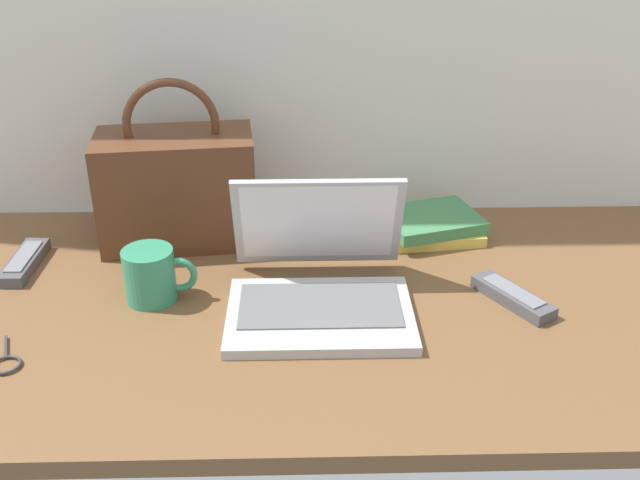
# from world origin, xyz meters

# --- Properties ---
(desk) EXTENTS (1.60, 0.76, 0.03)m
(desk) POSITION_xyz_m (0.00, 0.00, 0.01)
(desk) COLOR brown
(desk) RESTS_ON ground
(laptop) EXTENTS (0.31, 0.29, 0.21)m
(laptop) POSITION_xyz_m (0.00, -0.01, 0.07)
(laptop) COLOR #B2B5BA
(laptop) RESTS_ON desk
(coffee_mug) EXTENTS (0.13, 0.09, 0.10)m
(coffee_mug) POSITION_xyz_m (-0.29, 0.02, 0.08)
(coffee_mug) COLOR #338C66
(coffee_mug) RESTS_ON desk
(remote_control_near) EXTENTS (0.12, 0.16, 0.02)m
(remote_control_near) POSITION_xyz_m (0.34, -0.01, 0.04)
(remote_control_near) COLOR #4C4C51
(remote_control_near) RESTS_ON desk
(remote_control_far) EXTENTS (0.05, 0.16, 0.02)m
(remote_control_far) POSITION_xyz_m (-0.55, 0.13, 0.04)
(remote_control_far) COLOR #4C4C51
(remote_control_far) RESTS_ON desk
(handbag) EXTENTS (0.31, 0.19, 0.33)m
(handbag) POSITION_xyz_m (-0.27, 0.25, 0.15)
(handbag) COLOR #59331E
(handbag) RESTS_ON desk
(book_stack) EXTENTS (0.22, 0.19, 0.05)m
(book_stack) POSITION_xyz_m (0.23, 0.25, 0.05)
(book_stack) COLOR #D8BF4C
(book_stack) RESTS_ON desk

